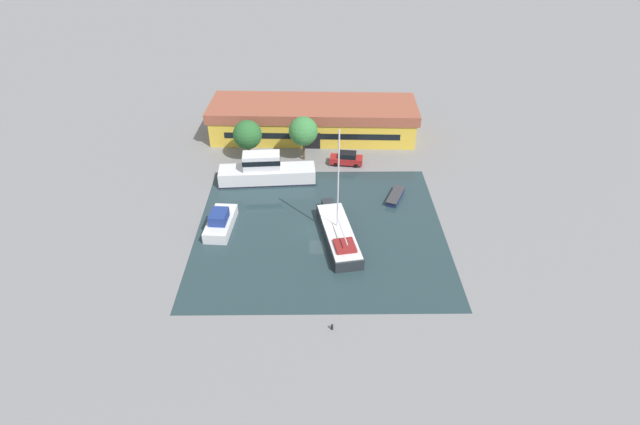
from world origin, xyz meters
TOP-DOWN VIEW (x-y plane):
  - ground_plane at (0.00, 0.00)m, footprint 440.00×440.00m
  - water_canal at (0.00, 0.00)m, footprint 27.71×26.17m
  - warehouse_building at (-0.83, 24.61)m, footprint 31.08×10.87m
  - quay_tree_near_building at (-2.14, 16.68)m, footprint 3.97×3.97m
  - quay_tree_by_water at (-9.78, 16.84)m, footprint 3.96×3.96m
  - parked_car at (3.77, 15.16)m, footprint 4.62×2.35m
  - sailboat_moored at (1.97, -1.72)m, footprint 4.82×12.24m
  - motor_cruiser at (-6.91, 10.68)m, footprint 12.63×4.04m
  - small_dinghy at (9.36, 6.38)m, footprint 2.93×4.55m
  - cabin_boat at (-11.23, 0.36)m, footprint 3.09×6.45m
  - mooring_bollard at (0.91, -14.84)m, footprint 0.23×0.23m

SIDE VIEW (x-z plane):
  - ground_plane at x=0.00m, z-range 0.00..0.00m
  - water_canal at x=0.00m, z-range 0.00..0.01m
  - mooring_bollard at x=0.91m, z-range 0.02..0.63m
  - small_dinghy at x=9.36m, z-range 0.01..0.67m
  - sailboat_moored at x=1.97m, z-range -5.67..7.14m
  - cabin_boat at x=-11.23m, z-range -0.32..2.06m
  - parked_car at x=3.77m, z-range -0.01..1.79m
  - motor_cruiser at x=-6.91m, z-range -0.55..3.49m
  - warehouse_building at x=-0.83m, z-range 0.03..5.03m
  - quay_tree_by_water at x=-9.78m, z-range 0.87..6.59m
  - quay_tree_near_building at x=-2.14m, z-range 1.14..7.43m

